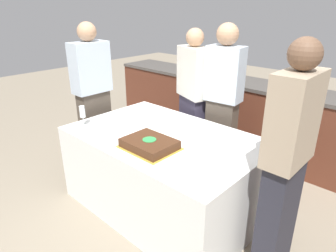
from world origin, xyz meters
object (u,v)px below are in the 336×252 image
at_px(person_seated_right, 286,166).
at_px(cake, 149,144).
at_px(person_standing_back, 193,101).
at_px(person_seated_left, 93,99).
at_px(plate_stack, 123,118).
at_px(person_cutting_cake, 223,104).
at_px(wine_glass, 82,113).

bearing_deg(person_seated_right, cake, -75.08).
distance_m(person_seated_right, person_standing_back, 1.59).
relative_size(cake, person_seated_left, 0.27).
bearing_deg(person_seated_left, person_standing_back, -45.24).
height_order(plate_stack, person_cutting_cake, person_cutting_cake).
distance_m(wine_glass, person_cutting_cake, 1.40).
bearing_deg(person_seated_left, wine_glass, -135.21).
bearing_deg(plate_stack, person_cutting_cake, 53.69).
bearing_deg(wine_glass, person_cutting_cake, 54.46).
height_order(wine_glass, person_cutting_cake, person_cutting_cake).
height_order(cake, plate_stack, plate_stack).
bearing_deg(cake, person_seated_left, 167.23).
xyz_separation_m(person_seated_right, person_standing_back, (-1.38, 0.78, -0.04)).
height_order(cake, person_seated_right, person_seated_right).
height_order(cake, person_seated_left, person_seated_left).
distance_m(cake, person_seated_left, 1.20).
height_order(wine_glass, person_seated_left, person_seated_left).
bearing_deg(person_seated_right, person_standing_back, -119.32).
relative_size(person_seated_right, person_standing_back, 1.04).
distance_m(plate_stack, person_seated_right, 1.60).
height_order(person_seated_right, person_standing_back, person_seated_right).
height_order(wine_glass, person_seated_right, person_seated_right).
relative_size(wine_glass, person_seated_left, 0.12).
bearing_deg(person_standing_back, person_seated_right, 171.80).
xyz_separation_m(cake, person_cutting_cake, (-0.00, 1.04, 0.09)).
height_order(person_cutting_cake, person_standing_back, person_cutting_cake).
distance_m(person_seated_left, person_standing_back, 1.10).
xyz_separation_m(plate_stack, person_seated_right, (1.60, 0.04, 0.07)).
distance_m(cake, plate_stack, 0.64).
height_order(plate_stack, person_seated_right, person_seated_right).
xyz_separation_m(plate_stack, person_cutting_cake, (0.60, 0.82, 0.09)).
height_order(person_cutting_cake, person_seated_right, person_cutting_cake).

